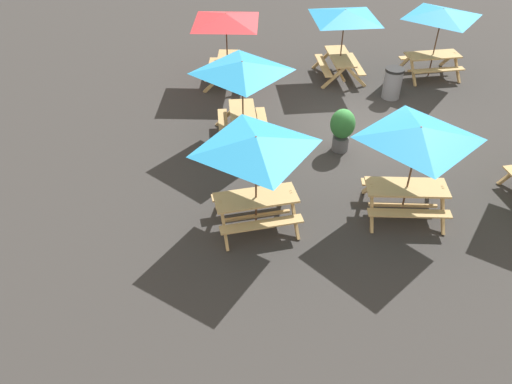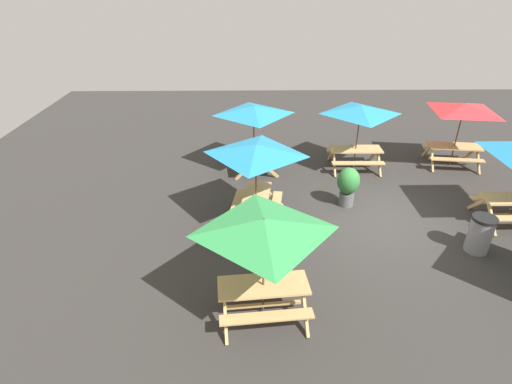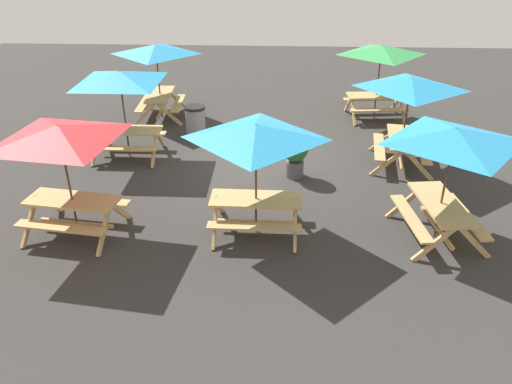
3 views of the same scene
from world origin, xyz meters
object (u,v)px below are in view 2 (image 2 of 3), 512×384
(picnic_table_0, at_px, (360,115))
(trash_bin_gray, at_px, (480,234))
(picnic_table_1, at_px, (254,115))
(picnic_table_2, at_px, (256,155))
(picnic_table_6, at_px, (463,112))
(picnic_table_5, at_px, (264,233))
(potted_plant_0, at_px, (348,184))

(picnic_table_0, height_order, trash_bin_gray, picnic_table_0)
(picnic_table_1, distance_m, picnic_table_2, 3.38)
(picnic_table_6, bearing_deg, picnic_table_5, 53.05)
(picnic_table_6, bearing_deg, trash_bin_gray, 80.10)
(picnic_table_0, bearing_deg, potted_plant_0, 72.85)
(picnic_table_1, bearing_deg, trash_bin_gray, 41.66)
(picnic_table_2, bearing_deg, picnic_table_0, 141.46)
(picnic_table_2, height_order, picnic_table_5, same)
(picnic_table_0, bearing_deg, picnic_table_1, 0.48)
(picnic_table_2, relative_size, picnic_table_5, 1.00)
(picnic_table_1, relative_size, picnic_table_2, 1.00)
(picnic_table_1, height_order, picnic_table_2, same)
(picnic_table_2, relative_size, trash_bin_gray, 2.38)
(picnic_table_5, bearing_deg, potted_plant_0, -126.75)
(picnic_table_6, bearing_deg, picnic_table_1, 9.37)
(picnic_table_0, bearing_deg, picnic_table_6, -175.86)
(picnic_table_1, distance_m, picnic_table_5, 6.93)
(picnic_table_2, xyz_separation_m, picnic_table_6, (-7.15, -3.58, 0.00))
(picnic_table_1, relative_size, picnic_table_5, 1.00)
(picnic_table_1, height_order, picnic_table_6, same)
(picnic_table_5, relative_size, picnic_table_6, 0.83)
(picnic_table_0, distance_m, picnic_table_2, 4.90)
(picnic_table_1, xyz_separation_m, picnic_table_5, (-0.11, 6.93, 0.00))
(picnic_table_0, distance_m, potted_plant_0, 2.99)
(picnic_table_0, height_order, picnic_table_5, same)
(picnic_table_1, bearing_deg, picnic_table_0, 82.87)
(picnic_table_0, height_order, picnic_table_6, same)
(picnic_table_5, distance_m, trash_bin_gray, 6.00)
(picnic_table_2, distance_m, picnic_table_6, 7.99)
(picnic_table_1, xyz_separation_m, trash_bin_gray, (-5.54, 4.90, -1.49))
(picnic_table_1, xyz_separation_m, potted_plant_0, (-2.75, 2.58, -1.29))
(picnic_table_0, bearing_deg, picnic_table_5, 64.06)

